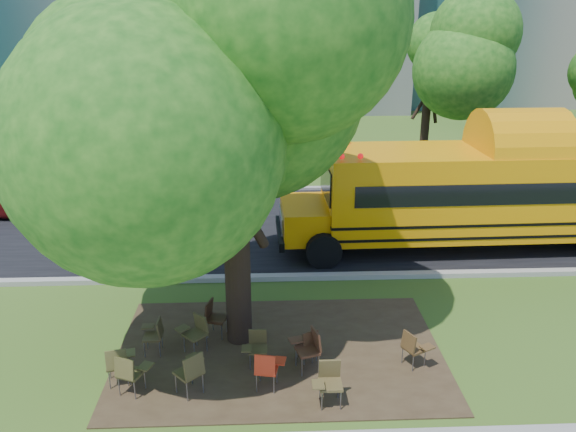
{
  "coord_description": "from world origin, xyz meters",
  "views": [
    {
      "loc": [
        0.74,
        -10.92,
        7.02
      ],
      "look_at": [
        1.33,
        3.09,
        1.84
      ],
      "focal_mm": 35.0,
      "sensor_mm": 36.0,
      "label": 1
    }
  ],
  "objects_px": {
    "black_car": "(146,230)",
    "chair_4": "(267,367)",
    "chair_7": "(414,346)",
    "chair_10": "(214,315)",
    "main_tree": "(232,108)",
    "chair_9": "(196,330)",
    "chair_3": "(257,345)",
    "chair_2": "(191,369)",
    "chair_8": "(155,332)",
    "chair_11": "(309,342)",
    "chair_5": "(329,379)",
    "school_bus": "(507,191)",
    "bg_car_red": "(20,193)",
    "chair_0": "(118,362)",
    "chair_6": "(309,345)",
    "chair_1": "(130,371)"
  },
  "relations": [
    {
      "from": "chair_9",
      "to": "chair_1",
      "type": "bearing_deg",
      "value": 97.23
    },
    {
      "from": "main_tree",
      "to": "chair_2",
      "type": "relative_size",
      "value": 9.32
    },
    {
      "from": "chair_1",
      "to": "chair_11",
      "type": "height_order",
      "value": "chair_1"
    },
    {
      "from": "chair_1",
      "to": "main_tree",
      "type": "bearing_deg",
      "value": 64.81
    },
    {
      "from": "chair_9",
      "to": "chair_11",
      "type": "height_order",
      "value": "chair_9"
    },
    {
      "from": "chair_0",
      "to": "chair_1",
      "type": "xyz_separation_m",
      "value": [
        0.3,
        -0.34,
        0.01
      ]
    },
    {
      "from": "chair_4",
      "to": "black_car",
      "type": "xyz_separation_m",
      "value": [
        -3.68,
        7.07,
        0.1
      ]
    },
    {
      "from": "chair_3",
      "to": "chair_10",
      "type": "relative_size",
      "value": 0.92
    },
    {
      "from": "school_bus",
      "to": "chair_7",
      "type": "xyz_separation_m",
      "value": [
        -4.39,
        -6.27,
        -1.28
      ]
    },
    {
      "from": "chair_1",
      "to": "chair_7",
      "type": "height_order",
      "value": "chair_1"
    },
    {
      "from": "main_tree",
      "to": "chair_3",
      "type": "relative_size",
      "value": 10.94
    },
    {
      "from": "main_tree",
      "to": "chair_2",
      "type": "bearing_deg",
      "value": -113.75
    },
    {
      "from": "black_car",
      "to": "chair_4",
      "type": "bearing_deg",
      "value": -167.75
    },
    {
      "from": "chair_5",
      "to": "bg_car_red",
      "type": "bearing_deg",
      "value": -48.21
    },
    {
      "from": "chair_4",
      "to": "chair_7",
      "type": "bearing_deg",
      "value": 22.71
    },
    {
      "from": "chair_4",
      "to": "chair_8",
      "type": "bearing_deg",
      "value": 161.23
    },
    {
      "from": "chair_6",
      "to": "bg_car_red",
      "type": "relative_size",
      "value": 0.18
    },
    {
      "from": "main_tree",
      "to": "chair_0",
      "type": "distance_m",
      "value": 5.43
    },
    {
      "from": "chair_2",
      "to": "chair_9",
      "type": "distance_m",
      "value": 1.47
    },
    {
      "from": "chair_8",
      "to": "chair_10",
      "type": "relative_size",
      "value": 0.94
    },
    {
      "from": "main_tree",
      "to": "chair_4",
      "type": "relative_size",
      "value": 10.15
    },
    {
      "from": "main_tree",
      "to": "chair_11",
      "type": "distance_m",
      "value": 5.04
    },
    {
      "from": "school_bus",
      "to": "chair_0",
      "type": "xyz_separation_m",
      "value": [
        -10.32,
        -6.6,
        -1.26
      ]
    },
    {
      "from": "school_bus",
      "to": "chair_2",
      "type": "distance_m",
      "value": 11.33
    },
    {
      "from": "chair_11",
      "to": "chair_7",
      "type": "bearing_deg",
      "value": -33.27
    },
    {
      "from": "chair_6",
      "to": "chair_8",
      "type": "height_order",
      "value": "chair_6"
    },
    {
      "from": "chair_2",
      "to": "bg_car_red",
      "type": "bearing_deg",
      "value": 82.49
    },
    {
      "from": "chair_3",
      "to": "chair_8",
      "type": "height_order",
      "value": "chair_8"
    },
    {
      "from": "chair_3",
      "to": "black_car",
      "type": "height_order",
      "value": "black_car"
    },
    {
      "from": "chair_0",
      "to": "chair_4",
      "type": "relative_size",
      "value": 1.01
    },
    {
      "from": "chair_5",
      "to": "chair_3",
      "type": "bearing_deg",
      "value": -43.56
    },
    {
      "from": "chair_6",
      "to": "chair_0",
      "type": "bearing_deg",
      "value": 79.01
    },
    {
      "from": "chair_5",
      "to": "chair_2",
      "type": "bearing_deg",
      "value": -8.57
    },
    {
      "from": "chair_8",
      "to": "chair_11",
      "type": "relative_size",
      "value": 1.06
    },
    {
      "from": "chair_9",
      "to": "black_car",
      "type": "relative_size",
      "value": 0.24
    },
    {
      "from": "chair_1",
      "to": "chair_10",
      "type": "distance_m",
      "value": 2.47
    },
    {
      "from": "chair_7",
      "to": "black_car",
      "type": "relative_size",
      "value": 0.22
    },
    {
      "from": "black_car",
      "to": "chair_2",
      "type": "bearing_deg",
      "value": -177.9
    },
    {
      "from": "bg_car_red",
      "to": "chair_10",
      "type": "bearing_deg",
      "value": -133.79
    },
    {
      "from": "main_tree",
      "to": "chair_9",
      "type": "distance_m",
      "value": 4.78
    },
    {
      "from": "chair_1",
      "to": "chair_11",
      "type": "xyz_separation_m",
      "value": [
        3.49,
        0.97,
        -0.07
      ]
    },
    {
      "from": "black_car",
      "to": "chair_10",
      "type": "bearing_deg",
      "value": -169.15
    },
    {
      "from": "chair_3",
      "to": "chair_5",
      "type": "relative_size",
      "value": 0.9
    },
    {
      "from": "chair_7",
      "to": "chair_10",
      "type": "xyz_separation_m",
      "value": [
        -4.2,
        1.35,
        0.03
      ]
    },
    {
      "from": "bg_car_red",
      "to": "black_car",
      "type": "bearing_deg",
      "value": -119.92
    },
    {
      "from": "main_tree",
      "to": "chair_9",
      "type": "xyz_separation_m",
      "value": [
        -0.92,
        -0.43,
        -4.67
      ]
    },
    {
      "from": "school_bus",
      "to": "main_tree",
      "type": "bearing_deg",
      "value": -149.03
    },
    {
      "from": "chair_0",
      "to": "chair_10",
      "type": "bearing_deg",
      "value": 31.04
    },
    {
      "from": "chair_5",
      "to": "bg_car_red",
      "type": "height_order",
      "value": "bg_car_red"
    },
    {
      "from": "chair_2",
      "to": "chair_4",
      "type": "xyz_separation_m",
      "value": [
        1.45,
        0.07,
        -0.05
      ]
    }
  ]
}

